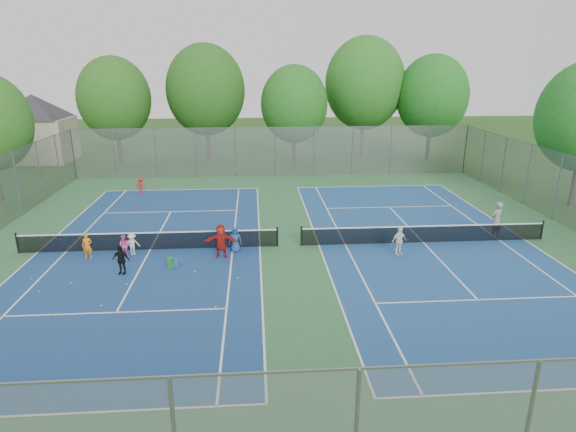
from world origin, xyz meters
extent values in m
plane|color=#234B17|center=(0.00, 0.00, 0.00)|extent=(120.00, 120.00, 0.00)
cube|color=#30663A|center=(0.00, 0.00, 0.01)|extent=(32.00, 32.00, 0.01)
cube|color=navy|center=(-7.00, 0.00, 0.02)|extent=(10.97, 23.77, 0.01)
cube|color=navy|center=(7.00, 0.00, 0.02)|extent=(10.97, 23.77, 0.01)
cube|color=black|center=(-7.00, 0.00, 0.46)|extent=(12.87, 0.10, 0.91)
cube|color=black|center=(7.00, 0.00, 0.46)|extent=(12.87, 0.10, 0.91)
cube|color=gray|center=(0.00, 16.00, 2.00)|extent=(32.00, 0.10, 4.00)
cube|color=#B7A88C|center=(-22.00, 24.00, 2.00)|extent=(6.00, 5.00, 4.00)
pyramid|color=#2D2D33|center=(-22.00, 24.00, 6.20)|extent=(11.03, 11.03, 2.20)
cylinder|color=#443326|center=(-14.00, 22.00, 1.75)|extent=(0.36, 0.36, 3.50)
ellipsoid|color=#285B1A|center=(-14.00, 22.00, 5.90)|extent=(6.40, 6.40, 7.36)
cylinder|color=#443326|center=(-6.00, 23.00, 1.93)|extent=(0.36, 0.36, 3.85)
ellipsoid|color=#255719|center=(-6.00, 23.00, 6.55)|extent=(7.20, 7.20, 8.28)
cylinder|color=#443326|center=(2.00, 21.00, 1.57)|extent=(0.36, 0.36, 3.15)
ellipsoid|color=#23631C|center=(2.00, 21.00, 5.40)|extent=(6.00, 6.00, 6.90)
cylinder|color=#443326|center=(9.00, 24.00, 2.10)|extent=(0.36, 0.36, 4.20)
ellipsoid|color=#296B1F|center=(9.00, 24.00, 7.05)|extent=(7.60, 7.60, 8.74)
cylinder|color=#443326|center=(15.00, 22.00, 1.75)|extent=(0.36, 0.36, 3.50)
ellipsoid|color=#20671D|center=(15.00, 22.00, 5.97)|extent=(6.60, 6.60, 7.59)
cylinder|color=#443326|center=(19.00, 6.00, 1.75)|extent=(0.36, 0.36, 3.50)
cube|color=#1751B2|center=(-5.54, -2.17, 0.16)|extent=(0.46, 0.46, 0.32)
cube|color=#227F2A|center=(-5.61, -2.36, 0.25)|extent=(0.28, 0.28, 0.51)
imported|color=orange|center=(-9.72, -0.95, 0.65)|extent=(0.48, 0.32, 1.30)
imported|color=#EC5BA1|center=(-8.02, -0.84, 0.55)|extent=(0.57, 0.46, 1.10)
imported|color=silver|center=(-7.71, -0.60, 0.55)|extent=(0.82, 0.70, 1.10)
imported|color=black|center=(-7.67, -2.83, 0.67)|extent=(0.84, 0.50, 1.34)
imported|color=#26488E|center=(-2.73, -0.60, 0.65)|extent=(0.65, 0.44, 1.30)
imported|color=#B12019|center=(-3.37, -1.23, 0.83)|extent=(1.57, 0.58, 1.66)
imported|color=red|center=(-9.81, 11.10, 0.58)|extent=(0.84, 0.63, 1.15)
imported|color=gray|center=(11.05, 0.44, 1.00)|extent=(0.86, 0.72, 2.00)
imported|color=white|center=(5.22, -1.54, 0.72)|extent=(0.91, 0.66, 1.43)
sphere|color=#CBD531|center=(-7.19, -4.08, 0.03)|extent=(0.07, 0.07, 0.07)
sphere|color=#C4CF30|center=(-11.43, -3.19, 0.03)|extent=(0.07, 0.07, 0.07)
sphere|color=#DBEF37|center=(-9.56, -3.74, 0.03)|extent=(0.07, 0.07, 0.07)
sphere|color=#C2CE30|center=(-7.78, -2.65, 0.03)|extent=(0.07, 0.07, 0.07)
sphere|color=#B0C32D|center=(-7.70, -5.90, 0.03)|extent=(0.07, 0.07, 0.07)
sphere|color=yellow|center=(-2.54, -3.73, 0.03)|extent=(0.07, 0.07, 0.07)
sphere|color=#C4D130|center=(-4.46, -2.96, 0.03)|extent=(0.07, 0.07, 0.07)
sphere|color=gold|center=(-10.60, -4.49, 0.03)|extent=(0.07, 0.07, 0.07)
sphere|color=#CFE435|center=(-9.18, -6.51, 0.03)|extent=(0.07, 0.07, 0.07)
sphere|color=#CDF539|center=(-3.30, -6.30, 0.03)|extent=(0.07, 0.07, 0.07)
camera|label=1|loc=(-1.72, -22.90, 8.98)|focal=30.00mm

